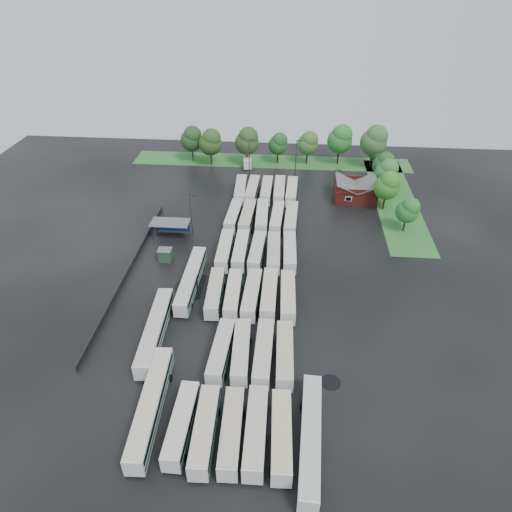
# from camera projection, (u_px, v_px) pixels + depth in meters

# --- Properties ---
(ground) EXTENTS (160.00, 160.00, 0.00)m
(ground) POSITION_uv_depth(u_px,v_px,m) (239.00, 306.00, 79.99)
(ground) COLOR black
(ground) RESTS_ON ground
(brick_building) EXTENTS (10.07, 8.60, 5.39)m
(brick_building) POSITION_uv_depth(u_px,v_px,m) (355.00, 192.00, 112.44)
(brick_building) COLOR maroon
(brick_building) RESTS_ON ground
(wash_shed) EXTENTS (8.20, 4.20, 3.58)m
(wash_shed) POSITION_uv_depth(u_px,v_px,m) (171.00, 224.00, 97.60)
(wash_shed) COLOR #2D2D30
(wash_shed) RESTS_ON ground
(utility_hut) EXTENTS (2.70, 2.20, 2.62)m
(utility_hut) POSITION_uv_depth(u_px,v_px,m) (165.00, 255.00, 90.72)
(utility_hut) COLOR #244129
(utility_hut) RESTS_ON ground
(grass_strip_north) EXTENTS (80.00, 10.00, 0.01)m
(grass_strip_north) POSITION_uv_depth(u_px,v_px,m) (271.00, 161.00, 133.12)
(grass_strip_north) COLOR #2A6828
(grass_strip_north) RESTS_ON ground
(grass_strip_east) EXTENTS (10.00, 50.00, 0.01)m
(grass_strip_east) POSITION_uv_depth(u_px,v_px,m) (395.00, 200.00, 112.83)
(grass_strip_east) COLOR #2A6828
(grass_strip_east) RESTS_ON ground
(west_fence) EXTENTS (0.10, 50.00, 1.20)m
(west_fence) POSITION_uv_depth(u_px,v_px,m) (129.00, 270.00, 87.76)
(west_fence) COLOR #2D2D30
(west_fence) RESTS_ON ground
(bus_r0c0) EXTENTS (2.65, 11.71, 3.25)m
(bus_r0c0) POSITION_uv_depth(u_px,v_px,m) (181.00, 424.00, 58.20)
(bus_r0c0) COLOR silver
(bus_r0c0) RESTS_ON ground
(bus_r0c1) EXTENTS (2.90, 12.09, 3.35)m
(bus_r0c1) POSITION_uv_depth(u_px,v_px,m) (205.00, 430.00, 57.41)
(bus_r0c1) COLOR silver
(bus_r0c1) RESTS_ON ground
(bus_r0c2) EXTENTS (2.91, 11.87, 3.28)m
(bus_r0c2) POSITION_uv_depth(u_px,v_px,m) (232.00, 431.00, 57.29)
(bus_r0c2) COLOR silver
(bus_r0c2) RESTS_ON ground
(bus_r0c3) EXTENTS (2.77, 12.21, 3.39)m
(bus_r0c3) POSITION_uv_depth(u_px,v_px,m) (256.00, 431.00, 57.24)
(bus_r0c3) COLOR silver
(bus_r0c3) RESTS_ON ground
(bus_r0c4) EXTENTS (3.01, 12.06, 3.33)m
(bus_r0c4) POSITION_uv_depth(u_px,v_px,m) (281.00, 435.00, 56.83)
(bus_r0c4) COLOR silver
(bus_r0c4) RESTS_ON ground
(bus_r1c1) EXTENTS (2.98, 11.69, 3.23)m
(bus_r1c1) POSITION_uv_depth(u_px,v_px,m) (221.00, 351.00, 68.67)
(bus_r1c1) COLOR silver
(bus_r1c1) RESTS_ON ground
(bus_r1c2) EXTENTS (3.04, 11.74, 3.24)m
(bus_r1c2) POSITION_uv_depth(u_px,v_px,m) (241.00, 351.00, 68.59)
(bus_r1c2) COLOR silver
(bus_r1c2) RESTS_ON ground
(bus_r1c3) EXTENTS (2.64, 12.02, 3.34)m
(bus_r1c3) POSITION_uv_depth(u_px,v_px,m) (264.00, 353.00, 68.29)
(bus_r1c3) COLOR silver
(bus_r1c3) RESTS_ON ground
(bus_r1c4) EXTENTS (2.88, 11.93, 3.30)m
(bus_r1c4) POSITION_uv_depth(u_px,v_px,m) (285.00, 354.00, 68.04)
(bus_r1c4) COLOR silver
(bus_r1c4) RESTS_ON ground
(bus_r2c0) EXTENTS (2.98, 11.71, 3.23)m
(bus_r2c0) POSITION_uv_depth(u_px,v_px,m) (215.00, 293.00, 80.16)
(bus_r2c0) COLOR silver
(bus_r2c0) RESTS_ON ground
(bus_r2c1) EXTENTS (2.80, 11.69, 3.24)m
(bus_r2c1) POSITION_uv_depth(u_px,v_px,m) (233.00, 294.00, 79.80)
(bus_r2c1) COLOR silver
(bus_r2c1) RESTS_ON ground
(bus_r2c2) EXTENTS (2.86, 11.99, 3.32)m
(bus_r2c2) POSITION_uv_depth(u_px,v_px,m) (252.00, 295.00, 79.63)
(bus_r2c2) COLOR silver
(bus_r2c2) RESTS_ON ground
(bus_r2c3) EXTENTS (2.59, 12.05, 3.35)m
(bus_r2c3) POSITION_uv_depth(u_px,v_px,m) (269.00, 294.00, 79.72)
(bus_r2c3) COLOR silver
(bus_r2c3) RESTS_ON ground
(bus_r2c4) EXTENTS (2.91, 12.03, 3.33)m
(bus_r2c4) POSITION_uv_depth(u_px,v_px,m) (288.00, 296.00, 79.21)
(bus_r2c4) COLOR silver
(bus_r2c4) RESTS_ON ground
(bus_r3c0) EXTENTS (2.73, 12.09, 3.36)m
(bus_r3c0) POSITION_uv_depth(u_px,v_px,m) (225.00, 250.00, 91.14)
(bus_r3c0) COLOR silver
(bus_r3c0) RESTS_ON ground
(bus_r3c1) EXTENTS (2.60, 11.88, 3.30)m
(bus_r3c1) POSITION_uv_depth(u_px,v_px,m) (241.00, 250.00, 91.18)
(bus_r3c1) COLOR silver
(bus_r3c1) RESTS_ON ground
(bus_r3c2) EXTENTS (2.94, 11.79, 3.26)m
(bus_r3c2) POSITION_uv_depth(u_px,v_px,m) (257.00, 252.00, 90.86)
(bus_r3c2) COLOR silver
(bus_r3c2) RESTS_ON ground
(bus_r3c3) EXTENTS (2.95, 11.98, 3.31)m
(bus_r3c3) POSITION_uv_depth(u_px,v_px,m) (274.00, 253.00, 90.48)
(bus_r3c3) COLOR silver
(bus_r3c3) RESTS_ON ground
(bus_r3c4) EXTENTS (2.83, 11.77, 3.26)m
(bus_r3c4) POSITION_uv_depth(u_px,v_px,m) (290.00, 252.00, 90.66)
(bus_r3c4) COLOR silver
(bus_r3c4) RESTS_ON ground
(bus_r4c0) EXTENTS (3.04, 11.99, 3.31)m
(bus_r4c0) POSITION_uv_depth(u_px,v_px,m) (234.00, 216.00, 102.75)
(bus_r4c0) COLOR silver
(bus_r4c0) RESTS_ON ground
(bus_r4c1) EXTENTS (3.03, 12.16, 3.36)m
(bus_r4c1) POSITION_uv_depth(u_px,v_px,m) (248.00, 217.00, 102.42)
(bus_r4c1) COLOR silver
(bus_r4c1) RESTS_ON ground
(bus_r4c2) EXTENTS (2.95, 12.29, 3.40)m
(bus_r4c2) POSITION_uv_depth(u_px,v_px,m) (262.00, 217.00, 102.32)
(bus_r4c2) COLOR silver
(bus_r4c2) RESTS_ON ground
(bus_r4c3) EXTENTS (2.91, 11.72, 3.24)m
(bus_r4c3) POSITION_uv_depth(u_px,v_px,m) (277.00, 218.00, 101.99)
(bus_r4c3) COLOR silver
(bus_r4c3) RESTS_ON ground
(bus_r4c4) EXTENTS (3.05, 12.26, 3.39)m
(bus_r4c4) POSITION_uv_depth(u_px,v_px,m) (291.00, 219.00, 101.43)
(bus_r4c4) COLOR silver
(bus_r4c4) RESTS_ON ground
(bus_r5c0) EXTENTS (3.15, 12.18, 3.36)m
(bus_r5c0) POSITION_uv_depth(u_px,v_px,m) (241.00, 190.00, 113.64)
(bus_r5c0) COLOR silver
(bus_r5c0) RESTS_ON ground
(bus_r5c1) EXTENTS (2.87, 11.98, 3.32)m
(bus_r5c1) POSITION_uv_depth(u_px,v_px,m) (253.00, 190.00, 113.62)
(bus_r5c1) COLOR silver
(bus_r5c1) RESTS_ON ground
(bus_r5c2) EXTENTS (2.57, 11.81, 3.28)m
(bus_r5c2) POSITION_uv_depth(u_px,v_px,m) (267.00, 190.00, 113.41)
(bus_r5c2) COLOR silver
(bus_r5c2) RESTS_ON ground
(bus_r5c3) EXTENTS (2.61, 12.13, 3.37)m
(bus_r5c3) POSITION_uv_depth(u_px,v_px,m) (279.00, 190.00, 113.26)
(bus_r5c3) COLOR silver
(bus_r5c3) RESTS_ON ground
(bus_r5c4) EXTENTS (2.93, 12.05, 3.33)m
(bus_r5c4) POSITION_uv_depth(u_px,v_px,m) (292.00, 191.00, 112.87)
(bus_r5c4) COLOR silver
(bus_r5c4) RESTS_ON ground
(artic_bus_west_a) EXTENTS (3.37, 18.31, 3.38)m
(artic_bus_west_a) POSITION_uv_depth(u_px,v_px,m) (151.00, 405.00, 60.50)
(artic_bus_west_a) COLOR silver
(artic_bus_west_a) RESTS_ON ground
(artic_bus_west_b) EXTENTS (2.62, 17.80, 3.30)m
(artic_bus_west_b) POSITION_uv_depth(u_px,v_px,m) (191.00, 280.00, 83.20)
(artic_bus_west_b) COLOR silver
(artic_bus_west_b) RESTS_ON ground
(artic_bus_west_c) EXTENTS (3.41, 18.08, 3.34)m
(artic_bus_west_c) POSITION_uv_depth(u_px,v_px,m) (155.00, 330.00, 72.22)
(artic_bus_west_c) COLOR silver
(artic_bus_west_c) RESTS_ON ground
(artic_bus_east) EXTENTS (3.21, 17.65, 3.26)m
(artic_bus_east) POSITION_uv_depth(u_px,v_px,m) (310.00, 438.00, 56.59)
(artic_bus_east) COLOR silver
(artic_bus_east) RESTS_ON ground
(minibus) EXTENTS (2.89, 6.15, 2.59)m
(minibus) POSITION_uv_depth(u_px,v_px,m) (247.00, 161.00, 129.53)
(minibus) COLOR white
(minibus) RESTS_ON ground
(tree_north_0) EXTENTS (6.30, 6.30, 10.44)m
(tree_north_0) POSITION_uv_depth(u_px,v_px,m) (192.00, 139.00, 129.74)
(tree_north_0) COLOR #392C1E
(tree_north_0) RESTS_ON ground
(tree_north_1) EXTENTS (6.49, 6.49, 10.75)m
(tree_north_1) POSITION_uv_depth(u_px,v_px,m) (211.00, 142.00, 127.04)
(tree_north_1) COLOR #31231A
(tree_north_1) RESTS_ON ground
(tree_north_2) EXTENTS (6.72, 6.72, 11.13)m
(tree_north_2) POSITION_uv_depth(u_px,v_px,m) (247.00, 141.00, 127.02)
(tree_north_2) COLOR black
(tree_north_2) RESTS_ON ground
(tree_north_3) EXTENTS (5.50, 5.50, 9.10)m
(tree_north_3) POSITION_uv_depth(u_px,v_px,m) (278.00, 144.00, 128.75)
(tree_north_3) COLOR black
(tree_north_3) RESTS_ON ground
(tree_north_4) EXTENTS (5.84, 5.84, 9.67)m
(tree_north_4) POSITION_uv_depth(u_px,v_px,m) (308.00, 143.00, 128.28)
(tree_north_4) COLOR black
(tree_north_4) RESTS_ON ground
(tree_north_5) EXTENTS (7.01, 7.01, 11.62)m
(tree_north_5) POSITION_uv_depth(u_px,v_px,m) (340.00, 139.00, 127.35)
(tree_north_5) COLOR black
(tree_north_5) RESTS_ON ground
(tree_north_6) EXTENTS (7.43, 7.43, 12.31)m
(tree_north_6) POSITION_uv_depth(u_px,v_px,m) (375.00, 140.00, 125.24)
(tree_north_6) COLOR black
(tree_north_6) RESTS_ON ground
(tree_east_0) EXTENTS (4.94, 4.94, 8.19)m
(tree_east_0) POSITION_uv_depth(u_px,v_px,m) (408.00, 210.00, 97.84)
(tree_east_0) COLOR #362211
(tree_east_0) RESTS_ON ground
(tree_east_1) EXTENTS (5.94, 5.94, 9.85)m
(tree_east_1) POSITION_uv_depth(u_px,v_px,m) (388.00, 185.00, 105.48)
(tree_east_1) COLOR black
(tree_east_1) RESTS_ON ground
(tree_east_2) EXTENTS (5.66, 5.66, 9.37)m
(tree_east_2) POSITION_uv_depth(u_px,v_px,m) (387.00, 171.00, 112.68)
(tree_east_2) COLOR #312210
(tree_east_2) RESTS_ON ground
(tree_east_3) EXTENTS (5.52, 5.52, 9.14)m
(tree_east_3) POSITION_uv_depth(u_px,v_px,m) (384.00, 164.00, 116.85)
(tree_east_3) COLOR #3B2B1B
(tree_east_3) RESTS_ON ground
(tree_east_4) EXTENTS (4.76, 4.76, 7.89)m
(tree_east_4) POSITION_uv_depth(u_px,v_px,m) (378.00, 151.00, 126.15)
(tree_east_4) COLOR black
(tree_east_4) RESTS_ON ground
(lamp_post_ne) EXTENTS (1.45, 0.28, 9.41)m
(lamp_post_ne) POSITION_uv_depth(u_px,v_px,m) (335.00, 185.00, 107.56)
(lamp_post_ne) COLOR #2D2D30
(lamp_post_ne) RESTS_ON ground
(lamp_post_nw) EXTENTS (1.46, 0.28, 9.47)m
(lamp_post_nw) POSITION_uv_depth(u_px,v_px,m) (191.00, 211.00, 97.05)
(lamp_post_nw) COLOR #2D2D30
(lamp_post_nw) RESTS_ON ground
(lamp_post_back_w) EXTENTS (1.60, 0.31, 10.42)m
(lamp_post_back_w) POSITION_uv_depth(u_px,v_px,m) (250.00, 155.00, 121.46)
(lamp_post_back_w) COLOR #2D2D30
(lamp_post_back_w) RESTS_ON ground
(lamp_post_back_e) EXTENTS (1.65, 0.32, 10.70)m
(lamp_post_back_e) POSITION_uv_depth(u_px,v_px,m) (296.00, 156.00, 120.12)
(lamp_post_back_e) COLOR #2D2D30
(lamp_post_back_e) RESTS_ON ground
(puddle_0) EXTENTS (4.98, 4.98, 0.01)m
(puddle_0) POSITION_uv_depth(u_px,v_px,m) (198.00, 413.00, 61.67)
(puddle_0) COLOR black
(puddle_0) RESTS_ON ground
(puddle_1) EXTENTS (3.69, 3.69, 0.01)m
(puddle_1) POSITION_uv_depth(u_px,v_px,m) (262.00, 425.00, 60.18)
(puddle_1) COLOR black
(puddle_1) RESTS_ON ground
(puddle_2) EXTENTS (7.72, 7.72, 0.01)m
(puddle_2) POSITION_uv_depth(u_px,v_px,m) (196.00, 287.00, 84.42)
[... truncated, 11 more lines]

